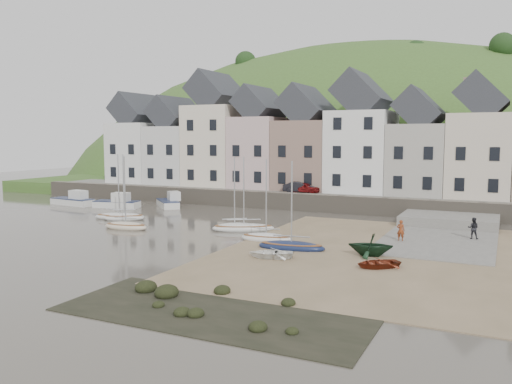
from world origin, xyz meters
The scene contains 26 objects.
ground centered at (0.00, 0.00, 0.00)m, with size 160.00×160.00×0.00m, color #423C34.
quay_land centered at (0.00, 32.00, 0.75)m, with size 90.00×30.00×1.50m, color #3C5A24.
quay_street centered at (0.00, 20.50, 1.55)m, with size 70.00×7.00×0.10m, color slate.
seawall centered at (0.00, 17.00, 0.90)m, with size 70.00×1.20×1.80m, color slate.
beach centered at (11.00, 0.00, 0.03)m, with size 18.00×26.00×0.06m, color #746246.
slipway centered at (15.00, 8.00, 0.06)m, with size 8.00×18.00×0.12m, color slate.
hillside centered at (-5.00, 60.00, -17.99)m, with size 134.40×84.00×84.00m.
townhouse_terrace centered at (1.76, 24.00, 7.32)m, with size 61.05×8.00×13.93m.
sailboat_0 centered at (-13.29, 4.08, 0.26)m, with size 5.09×2.63×6.32m.
sailboat_1 centered at (-12.70, 4.06, 0.27)m, with size 3.93×3.34×6.32m.
sailboat_2 centered at (-9.35, 0.18, 0.27)m, with size 4.09×1.91×6.32m.
sailboat_3 centered at (-0.85, 3.66, 0.27)m, with size 3.85×3.55×6.32m.
sailboat_4 centered at (0.01, 3.67, 0.26)m, with size 5.12×3.75×6.32m.
sailboat_5 centered at (6.25, -1.47, 0.26)m, with size 4.85×2.07×6.32m.
sailboat_6 centered at (3.44, 0.54, 0.27)m, with size 4.04×1.96×6.32m.
motorboat_0 centered at (-18.84, 10.44, 0.58)m, with size 5.23×2.64×1.70m.
motorboat_1 centered at (-24.83, 10.08, 0.58)m, with size 5.72×2.30×1.70m.
motorboat_2 centered at (-14.13, 13.39, 0.58)m, with size 4.50×4.40×1.70m.
rowboat_white centered at (6.05, -4.49, 0.36)m, with size 2.04×2.85×0.59m, color white.
rowboat_green centered at (11.65, -1.27, 0.80)m, with size 2.43×2.81×1.48m, color black.
rowboat_red centered at (12.76, -4.11, 0.34)m, with size 1.91×2.67×0.55m, color maroon.
person_red centered at (12.52, 4.44, 0.89)m, with size 0.56×0.37×1.53m, color maroon.
person_dark centered at (17.29, 7.49, 0.92)m, with size 0.78×0.61×1.61m, color black.
car_left centered at (-0.56, 19.50, 2.17)m, with size 1.35×3.36×1.14m, color maroon.
car_right centered at (-1.14, 19.50, 2.20)m, with size 1.27×3.63×1.20m, color black.
shore_rocks centered at (7.11, -14.67, 0.10)m, with size 14.00×6.01×0.75m.
Camera 1 is at (19.38, -34.66, 7.73)m, focal length 37.10 mm.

